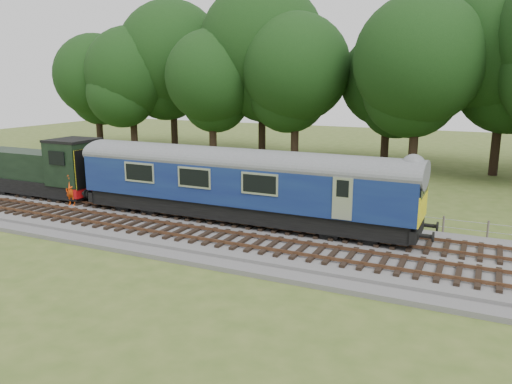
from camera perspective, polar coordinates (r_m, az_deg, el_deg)
The scene contains 9 objects.
ground at distance 24.17m, azimuth 0.24°, elevation -5.46°, with size 120.00×120.00×0.00m, color #415720.
ballast at distance 24.12m, azimuth 0.24°, elevation -5.07°, with size 70.00×7.00×0.35m, color #4C4C4F.
track_north at distance 25.27m, azimuth 1.58°, elevation -3.67°, with size 67.20×2.40×0.21m.
track_south at distance 22.68m, azimuth -1.48°, elevation -5.61°, with size 67.20×2.40×0.21m.
fence at distance 28.14m, azimuth 4.11°, elevation -2.86°, with size 64.00×0.12×1.00m, color #6B6054, non-canonical shape.
tree_line at distance 44.55m, azimuth 12.29°, elevation 2.67°, with size 70.00×8.00×18.00m, color black, non-canonical shape.
dmu_railcar at distance 25.46m, azimuth -1.92°, elevation 1.53°, with size 18.05×2.86×3.88m.
shunter_loco at distance 34.15m, azimuth -23.21°, elevation 2.30°, with size 8.92×2.60×3.38m.
worker at distance 30.96m, azimuth -20.39°, elevation 0.26°, with size 0.69×0.45×1.88m, color #F0480C.
Camera 1 is at (9.70, -20.82, 7.54)m, focal length 35.00 mm.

